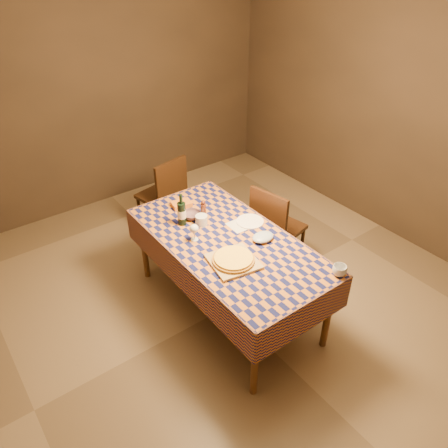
% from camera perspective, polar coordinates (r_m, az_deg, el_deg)
% --- Properties ---
extents(room, '(5.00, 5.10, 2.70)m').
position_cam_1_polar(room, '(3.30, 0.52, 6.09)').
color(room, brown).
rests_on(room, ground).
extents(dining_table, '(0.94, 1.84, 0.77)m').
position_cam_1_polar(dining_table, '(3.65, 0.47, -3.03)').
color(dining_table, brown).
rests_on(dining_table, ground).
extents(cutting_board, '(0.40, 0.40, 0.02)m').
position_cam_1_polar(cutting_board, '(3.37, 1.24, -4.92)').
color(cutting_board, tan).
rests_on(cutting_board, dining_table).
extents(pizza, '(0.37, 0.37, 0.03)m').
position_cam_1_polar(pizza, '(3.35, 1.24, -4.57)').
color(pizza, '#A3681B').
rests_on(pizza, cutting_board).
extents(pepper_mill, '(0.05, 0.05, 0.19)m').
position_cam_1_polar(pepper_mill, '(3.81, -2.71, 1.74)').
color(pepper_mill, '#491D11').
rests_on(pepper_mill, dining_table).
extents(bowl, '(0.17, 0.17, 0.05)m').
position_cam_1_polar(bowl, '(3.88, -4.24, 1.14)').
color(bowl, '#583F4A').
rests_on(bowl, dining_table).
extents(wine_glass, '(0.07, 0.07, 0.15)m').
position_cam_1_polar(wine_glass, '(3.56, -3.93, -0.68)').
color(wine_glass, white).
rests_on(wine_glass, dining_table).
extents(wine_bottle, '(0.08, 0.08, 0.29)m').
position_cam_1_polar(wine_bottle, '(3.76, -5.53, 1.41)').
color(wine_bottle, black).
rests_on(wine_bottle, dining_table).
extents(deli_tub, '(0.12, 0.12, 0.09)m').
position_cam_1_polar(deli_tub, '(3.77, -2.97, 0.52)').
color(deli_tub, silver).
rests_on(deli_tub, dining_table).
extents(takeout_container, '(0.20, 0.15, 0.04)m').
position_cam_1_polar(takeout_container, '(4.05, -5.58, 2.60)').
color(takeout_container, '#CB6B1A').
rests_on(takeout_container, dining_table).
extents(white_plate, '(0.31, 0.31, 0.01)m').
position_cam_1_polar(white_plate, '(3.82, 3.42, 0.33)').
color(white_plate, white).
rests_on(white_plate, dining_table).
extents(tumbler, '(0.14, 0.14, 0.09)m').
position_cam_1_polar(tumbler, '(3.34, 14.85, -5.89)').
color(tumbler, silver).
rests_on(tumbler, dining_table).
extents(flour_patch, '(0.25, 0.19, 0.00)m').
position_cam_1_polar(flour_patch, '(3.80, 2.41, -0.01)').
color(flour_patch, silver).
rests_on(flour_patch, dining_table).
extents(flour_bag, '(0.21, 0.17, 0.06)m').
position_cam_1_polar(flour_bag, '(3.60, 5.11, -1.71)').
color(flour_bag, '#9BAEC7').
rests_on(flour_bag, dining_table).
extents(chair_far, '(0.50, 0.51, 0.93)m').
position_cam_1_polar(chair_far, '(4.80, -7.68, 4.11)').
color(chair_far, black).
rests_on(chair_far, ground).
extents(chair_right, '(0.50, 0.50, 0.93)m').
position_cam_1_polar(chair_right, '(4.25, 6.56, -0.15)').
color(chair_right, black).
rests_on(chair_right, ground).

